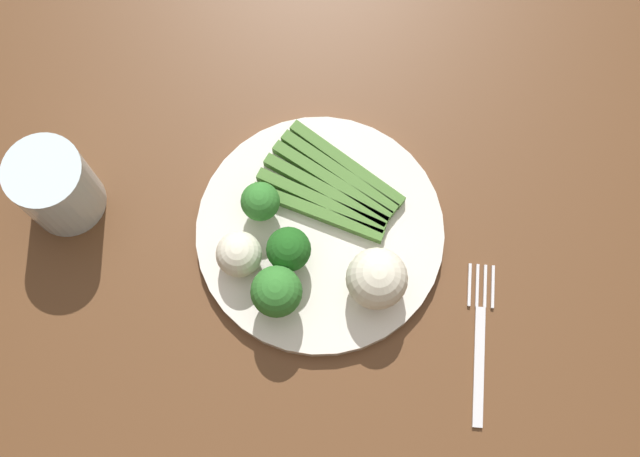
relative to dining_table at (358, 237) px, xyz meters
The scene contains 11 objects.
ground_plane 0.69m from the dining_table, ahead, with size 6.00×6.00×0.02m, color tan.
dining_table is the anchor object (origin of this frame).
plate 0.11m from the dining_table, 136.17° to the right, with size 0.26×0.26×0.01m, color silver.
asparagus_bundle 0.12m from the dining_table, 163.47° to the left, with size 0.16×0.11×0.01m.
broccoli_front 0.19m from the dining_table, 116.42° to the right, with size 0.05×0.05×0.06m.
broccoli_back_right 0.17m from the dining_table, 129.17° to the right, with size 0.04×0.04×0.05m.
broccoli_back 0.17m from the dining_table, 163.24° to the right, with size 0.04×0.04×0.05m.
cauliflower_outer_edge 0.19m from the dining_table, 140.56° to the right, with size 0.05×0.05×0.05m, color silver.
cauliflower_edge 0.16m from the dining_table, 67.41° to the right, with size 0.06×0.06×0.06m, color silver.
fork 0.20m from the dining_table, 34.71° to the right, with size 0.05×0.17×0.00m.
water_glass 0.34m from the dining_table, 167.20° to the right, with size 0.08×0.08×0.09m, color silver.
Camera 1 is at (0.03, -0.27, 1.56)m, focal length 43.96 mm.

